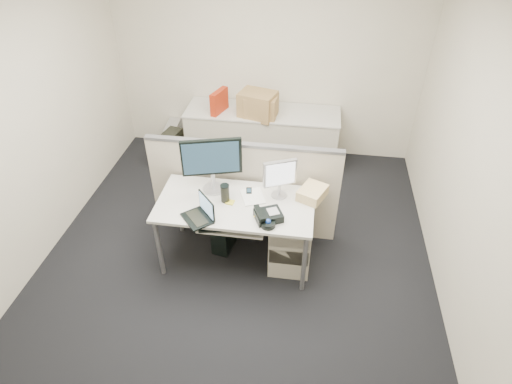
% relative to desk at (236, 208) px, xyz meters
% --- Properties ---
extents(floor, '(4.00, 4.50, 0.01)m').
position_rel_desk_xyz_m(floor, '(0.00, 0.00, -0.67)').
color(floor, black).
rests_on(floor, ground).
extents(wall_back, '(4.00, 0.02, 2.70)m').
position_rel_desk_xyz_m(wall_back, '(0.00, 2.25, 0.69)').
color(wall_back, beige).
rests_on(wall_back, ground).
extents(wall_left, '(0.02, 4.50, 2.70)m').
position_rel_desk_xyz_m(wall_left, '(-2.00, 0.00, 0.69)').
color(wall_left, beige).
rests_on(wall_left, ground).
extents(wall_right, '(0.02, 4.50, 2.70)m').
position_rel_desk_xyz_m(wall_right, '(2.00, 0.00, 0.69)').
color(wall_right, beige).
rests_on(wall_right, ground).
extents(desk, '(1.50, 0.75, 0.73)m').
position_rel_desk_xyz_m(desk, '(0.00, 0.00, 0.00)').
color(desk, beige).
rests_on(desk, floor).
extents(keyboard_tray, '(0.62, 0.32, 0.02)m').
position_rel_desk_xyz_m(keyboard_tray, '(0.00, -0.18, -0.04)').
color(keyboard_tray, beige).
rests_on(keyboard_tray, desk).
extents(drawer_pedestal, '(0.40, 0.55, 0.65)m').
position_rel_desk_xyz_m(drawer_pedestal, '(0.55, 0.05, -0.34)').
color(drawer_pedestal, '#B0A795').
rests_on(drawer_pedestal, floor).
extents(cubicle_partition, '(2.00, 0.06, 1.10)m').
position_rel_desk_xyz_m(cubicle_partition, '(0.00, 0.45, -0.11)').
color(cubicle_partition, '#A89F8C').
rests_on(cubicle_partition, floor).
extents(back_counter, '(2.00, 0.60, 0.72)m').
position_rel_desk_xyz_m(back_counter, '(0.00, 1.93, -0.30)').
color(back_counter, '#B0A795').
rests_on(back_counter, floor).
extents(monitor_main, '(0.61, 0.37, 0.57)m').
position_rel_desk_xyz_m(monitor_main, '(-0.25, 0.18, 0.35)').
color(monitor_main, black).
rests_on(monitor_main, desk).
extents(monitor_small, '(0.36, 0.28, 0.39)m').
position_rel_desk_xyz_m(monitor_small, '(0.40, 0.18, 0.26)').
color(monitor_small, '#B7B7BC').
rests_on(monitor_small, desk).
extents(laptop, '(0.35, 0.35, 0.21)m').
position_rel_desk_xyz_m(laptop, '(-0.30, -0.28, 0.17)').
color(laptop, black).
rests_on(laptop, desk).
extents(trackball, '(0.15, 0.15, 0.05)m').
position_rel_desk_xyz_m(trackball, '(0.35, -0.28, 0.09)').
color(trackball, black).
rests_on(trackball, desk).
extents(desk_phone, '(0.30, 0.27, 0.07)m').
position_rel_desk_xyz_m(desk_phone, '(0.34, -0.18, 0.10)').
color(desk_phone, black).
rests_on(desk_phone, desk).
extents(paper_stack, '(0.28, 0.31, 0.01)m').
position_rel_desk_xyz_m(paper_stack, '(0.15, 0.12, 0.07)').
color(paper_stack, silver).
rests_on(paper_stack, desk).
extents(sticky_pad, '(0.08, 0.08, 0.01)m').
position_rel_desk_xyz_m(sticky_pad, '(-0.05, 0.00, 0.07)').
color(sticky_pad, gold).
rests_on(sticky_pad, desk).
extents(travel_mug, '(0.11, 0.11, 0.17)m').
position_rel_desk_xyz_m(travel_mug, '(-0.10, 0.02, 0.15)').
color(travel_mug, black).
rests_on(travel_mug, desk).
extents(banana, '(0.17, 0.12, 0.04)m').
position_rel_desk_xyz_m(banana, '(0.28, -0.15, 0.08)').
color(banana, '#FFCF4B').
rests_on(banana, desk).
extents(cellphone, '(0.07, 0.11, 0.01)m').
position_rel_desk_xyz_m(cellphone, '(0.10, 0.20, 0.07)').
color(cellphone, black).
rests_on(cellphone, desk).
extents(manila_folders, '(0.32, 0.35, 0.11)m').
position_rel_desk_xyz_m(manila_folders, '(0.72, 0.20, 0.12)').
color(manila_folders, tan).
rests_on(manila_folders, desk).
extents(keyboard, '(0.53, 0.28, 0.03)m').
position_rel_desk_xyz_m(keyboard, '(-0.05, -0.22, -0.02)').
color(keyboard, black).
rests_on(keyboard, keyboard_tray).
extents(pc_tower_desk, '(0.26, 0.46, 0.41)m').
position_rel_desk_xyz_m(pc_tower_desk, '(-0.15, 0.20, -0.46)').
color(pc_tower_desk, black).
rests_on(pc_tower_desk, floor).
extents(pc_tower_spare_dark, '(0.29, 0.51, 0.45)m').
position_rel_desk_xyz_m(pc_tower_spare_dark, '(-1.23, 1.63, -0.44)').
color(pc_tower_spare_dark, black).
rests_on(pc_tower_spare_dark, floor).
extents(pc_tower_spare_silver, '(0.20, 0.43, 0.39)m').
position_rel_desk_xyz_m(pc_tower_spare_silver, '(-1.30, 2.03, -0.47)').
color(pc_tower_spare_silver, '#B7B7BC').
rests_on(pc_tower_spare_silver, floor).
extents(cardboard_box_left, '(0.51, 0.44, 0.33)m').
position_rel_desk_xyz_m(cardboard_box_left, '(-0.05, 1.81, 0.22)').
color(cardboard_box_left, olive).
rests_on(cardboard_box_left, back_counter).
extents(cardboard_box_right, '(0.42, 0.34, 0.29)m').
position_rel_desk_xyz_m(cardboard_box_right, '(0.00, 1.81, 0.20)').
color(cardboard_box_right, olive).
rests_on(cardboard_box_right, back_counter).
extents(red_binder, '(0.18, 0.34, 0.31)m').
position_rel_desk_xyz_m(red_binder, '(-0.55, 1.83, 0.21)').
color(red_binder, '#A5260E').
rests_on(red_binder, back_counter).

